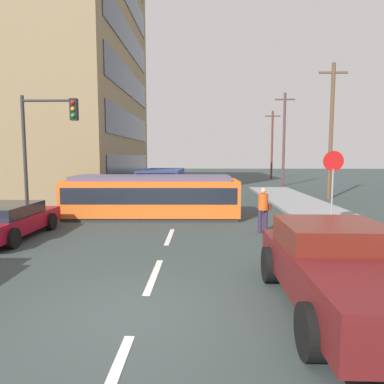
{
  "coord_description": "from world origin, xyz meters",
  "views": [
    {
      "loc": [
        1.14,
        -6.0,
        2.85
      ],
      "look_at": [
        0.71,
        8.53,
        1.32
      ],
      "focal_mm": 32.61,
      "sensor_mm": 36.0,
      "label": 1
    }
  ],
  "objects": [
    {
      "name": "ground_plane",
      "position": [
        0.0,
        10.0,
        0.0
      ],
      "size": [
        120.0,
        120.0,
        0.0
      ],
      "primitive_type": "plane",
      "color": "#36403F"
    },
    {
      "name": "lane_stripe_3",
      "position": [
        0.0,
        15.83,
        0.01
      ],
      "size": [
        0.16,
        2.4,
        0.01
      ],
      "primitive_type": "cube",
      "color": "silver",
      "rests_on": "ground"
    },
    {
      "name": "lane_stripe_1",
      "position": [
        0.0,
        2.0,
        0.01
      ],
      "size": [
        0.16,
        2.4,
        0.01
      ],
      "primitive_type": "cube",
      "color": "silver",
      "rests_on": "ground"
    },
    {
      "name": "pedestrian_crossing",
      "position": [
        3.39,
        6.75,
        0.94
      ],
      "size": [
        0.5,
        0.36,
        1.67
      ],
      "color": "#332440",
      "rests_on": "ground"
    },
    {
      "name": "pickup_truck_parked",
      "position": [
        3.67,
        0.22,
        0.8
      ],
      "size": [
        2.29,
        5.0,
        1.55
      ],
      "color": "maroon",
      "rests_on": "ground"
    },
    {
      "name": "lane_stripe_2",
      "position": [
        0.0,
        6.0,
        0.01
      ],
      "size": [
        0.16,
        2.4,
        0.01
      ],
      "primitive_type": "cube",
      "color": "silver",
      "rests_on": "ground"
    },
    {
      "name": "sidewalk_curb_right",
      "position": [
        6.8,
        6.0,
        0.07
      ],
      "size": [
        3.2,
        36.0,
        0.14
      ],
      "primitive_type": "cube",
      "color": "gray",
      "rests_on": "ground"
    },
    {
      "name": "utility_pole_far",
      "position": [
        8.71,
        26.86,
        4.46
      ],
      "size": [
        1.8,
        0.24,
        8.56
      ],
      "color": "brown",
      "rests_on": "ground"
    },
    {
      "name": "lane_stripe_4",
      "position": [
        0.0,
        21.83,
        0.01
      ],
      "size": [
        0.16,
        2.4,
        0.01
      ],
      "primitive_type": "cube",
      "color": "silver",
      "rests_on": "ground"
    },
    {
      "name": "utility_pole_mid",
      "position": [
        9.42,
        16.91,
        4.52
      ],
      "size": [
        1.8,
        0.24,
        8.66
      ],
      "color": "brown",
      "rests_on": "ground"
    },
    {
      "name": "city_bus",
      "position": [
        -1.49,
        16.9,
        1.11
      ],
      "size": [
        2.63,
        5.93,
        1.93
      ],
      "color": "navy",
      "rests_on": "ground"
    },
    {
      "name": "parked_sedan_mid",
      "position": [
        -5.58,
        5.62,
        0.63
      ],
      "size": [
        2.08,
        4.57,
        1.19
      ],
      "color": "maroon",
      "rests_on": "ground"
    },
    {
      "name": "stop_sign",
      "position": [
        6.05,
        7.23,
        2.19
      ],
      "size": [
        0.76,
        0.07,
        2.88
      ],
      "color": "gray",
      "rests_on": "sidewalk_curb_right"
    },
    {
      "name": "utility_pole_distant",
      "position": [
        9.44,
        36.02,
        4.22
      ],
      "size": [
        1.8,
        0.24,
        8.07
      ],
      "color": "brown",
      "rests_on": "ground"
    },
    {
      "name": "streetcar_tram",
      "position": [
        -1.16,
        9.83,
        1.0
      ],
      "size": [
        7.88,
        2.7,
        1.94
      ],
      "color": "orange",
      "rests_on": "ground"
    },
    {
      "name": "corner_building",
      "position": [
        -13.11,
        20.89,
        9.6
      ],
      "size": [
        17.49,
        16.32,
        19.2
      ],
      "color": "#917954",
      "rests_on": "ground"
    },
    {
      "name": "traffic_light_mast",
      "position": [
        -5.12,
        7.81,
        3.59
      ],
      "size": [
        2.27,
        0.33,
        5.2
      ],
      "color": "#333333",
      "rests_on": "ground"
    }
  ]
}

